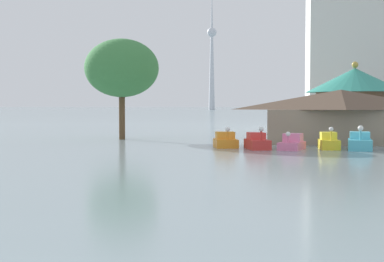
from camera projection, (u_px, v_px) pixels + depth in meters
pedal_boat_orange at (226, 141)px, 44.83m from camera, size 2.25×2.89×1.64m
pedal_boat_red at (257, 142)px, 43.07m from camera, size 2.19×3.17×1.74m
pedal_boat_pink at (292, 143)px, 42.68m from camera, size 2.20×3.16×1.39m
pedal_boat_yellow at (329, 142)px, 43.09m from camera, size 1.52×2.67×1.71m
pedal_boat_cyan at (360, 143)px, 42.19m from camera, size 1.96×3.15×1.85m
boathouse at (341, 115)px, 49.02m from camera, size 13.34×5.95×4.62m
green_roof_pavilion at (355, 98)px, 60.90m from camera, size 10.30×10.30×7.93m
shoreline_tree_tall_left at (122, 68)px, 55.01m from camera, size 7.12×7.12×9.66m
distant_broadcast_tower at (212, 44)px, 408.10m from camera, size 6.73×6.73×120.56m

